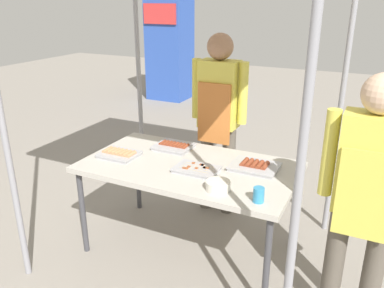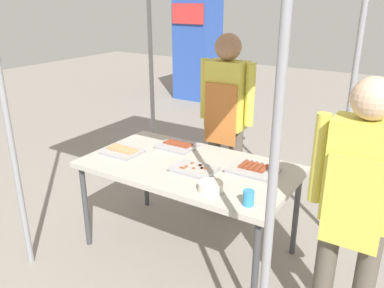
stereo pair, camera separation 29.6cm
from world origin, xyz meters
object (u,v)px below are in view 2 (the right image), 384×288
object	(u,v)px
vendor_woman	(226,112)
customer_nearby	(357,198)
stall_table	(189,171)
condiment_bowl	(211,187)
neighbor_stall_right	(198,46)
drink_cup_near_edge	(248,198)
tray_meat_skewers	(194,169)
tray_spring_rolls	(178,146)
tray_pork_links	(122,151)
tray_grilled_sausages	(253,169)

from	to	relation	value
vendor_woman	customer_nearby	xyz separation A→B (m)	(1.28, -0.96, -0.05)
stall_table	condiment_bowl	xyz separation A→B (m)	(0.35, -0.28, 0.08)
vendor_woman	neighbor_stall_right	distance (m)	4.56
condiment_bowl	customer_nearby	distance (m)	0.89
drink_cup_near_edge	vendor_woman	bearing A→B (deg)	124.07
tray_meat_skewers	drink_cup_near_edge	world-z (taller)	drink_cup_near_edge
stall_table	customer_nearby	distance (m)	1.28
customer_nearby	stall_table	bearing A→B (deg)	168.31
stall_table	customer_nearby	xyz separation A→B (m)	(1.23, -0.25, 0.24)
stall_table	vendor_woman	distance (m)	0.76
stall_table	tray_spring_rolls	bearing A→B (deg)	136.91
customer_nearby	tray_pork_links	bearing A→B (deg)	175.10
neighbor_stall_right	tray_pork_links	bearing A→B (deg)	-65.57
drink_cup_near_edge	customer_nearby	world-z (taller)	customer_nearby
tray_spring_rolls	neighbor_stall_right	size ratio (longest dim) A/B	0.15
customer_nearby	neighbor_stall_right	xyz separation A→B (m)	(-3.87, 4.71, 0.10)
tray_pork_links	tray_spring_rolls	size ratio (longest dim) A/B	0.97
condiment_bowl	drink_cup_near_edge	size ratio (longest dim) A/B	1.70
tray_pork_links	neighbor_stall_right	xyz separation A→B (m)	(-2.07, 4.56, 0.26)
tray_spring_rolls	drink_cup_near_edge	bearing A→B (deg)	-32.36
tray_spring_rolls	neighbor_stall_right	bearing A→B (deg)	119.42
stall_table	drink_cup_near_edge	bearing A→B (deg)	-26.99
stall_table	condiment_bowl	distance (m)	0.46
tray_pork_links	customer_nearby	distance (m)	1.81
tray_grilled_sausages	drink_cup_near_edge	world-z (taller)	drink_cup_near_edge
tray_meat_skewers	tray_spring_rolls	distance (m)	0.50
tray_pork_links	vendor_woman	bearing A→B (deg)	57.34
drink_cup_near_edge	vendor_woman	xyz separation A→B (m)	(-0.69, 1.03, 0.19)
stall_table	tray_grilled_sausages	xyz separation A→B (m)	(0.47, 0.14, 0.07)
customer_nearby	vendor_woman	bearing A→B (deg)	143.36
tray_meat_skewers	tray_pork_links	bearing A→B (deg)	-178.85
tray_grilled_sausages	condiment_bowl	distance (m)	0.44
tray_pork_links	customer_nearby	xyz separation A→B (m)	(1.80, -0.15, 0.16)
neighbor_stall_right	customer_nearby	bearing A→B (deg)	-50.61
tray_pork_links	tray_spring_rolls	xyz separation A→B (m)	(0.30, 0.35, -0.00)
stall_table	vendor_woman	xyz separation A→B (m)	(-0.05, 0.70, 0.29)
tray_grilled_sausages	neighbor_stall_right	distance (m)	5.32
drink_cup_near_edge	neighbor_stall_right	xyz separation A→B (m)	(-3.28, 4.78, 0.23)
customer_nearby	neighbor_stall_right	bearing A→B (deg)	129.39
stall_table	neighbor_stall_right	distance (m)	5.19
tray_meat_skewers	tray_spring_rolls	xyz separation A→B (m)	(-0.37, 0.33, 0.00)
tray_meat_skewers	tray_spring_rolls	bearing A→B (deg)	137.79
tray_meat_skewers	drink_cup_near_edge	size ratio (longest dim) A/B	3.31
tray_spring_rolls	tray_meat_skewers	bearing A→B (deg)	-42.21
tray_meat_skewers	vendor_woman	bearing A→B (deg)	101.38
tray_grilled_sausages	customer_nearby	size ratio (longest dim) A/B	0.22
tray_pork_links	vendor_woman	size ratio (longest dim) A/B	0.18
customer_nearby	drink_cup_near_edge	bearing A→B (deg)	-173.10
customer_nearby	neighbor_stall_right	distance (m)	6.09
drink_cup_near_edge	neighbor_stall_right	bearing A→B (deg)	124.43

